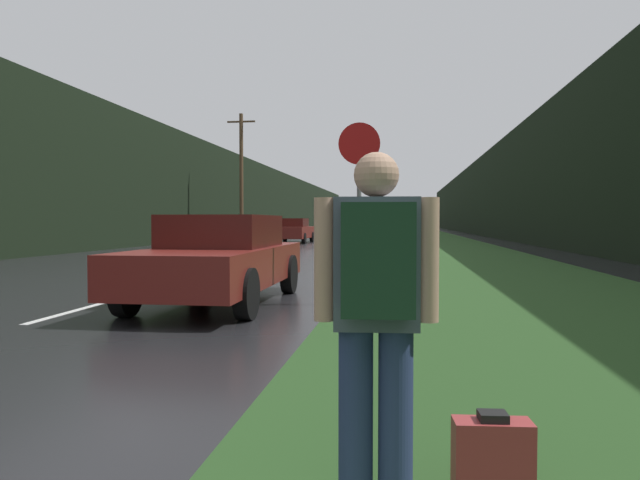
% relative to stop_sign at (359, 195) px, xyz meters
% --- Properties ---
extents(grass_verge, '(6.00, 240.00, 0.02)m').
position_rel_stop_sign_xyz_m(grass_verge, '(2.63, 31.01, -1.71)').
color(grass_verge, '#26471E').
rests_on(grass_verge, ground_plane).
extents(lane_stripe_b, '(0.12, 3.00, 0.01)m').
position_rel_stop_sign_xyz_m(lane_stripe_b, '(-4.06, -0.87, -1.72)').
color(lane_stripe_b, silver).
rests_on(lane_stripe_b, ground_plane).
extents(lane_stripe_c, '(0.12, 3.00, 0.01)m').
position_rel_stop_sign_xyz_m(lane_stripe_c, '(-4.06, 6.13, -1.72)').
color(lane_stripe_c, silver).
rests_on(lane_stripe_c, ground_plane).
extents(lane_stripe_d, '(0.12, 3.00, 0.01)m').
position_rel_stop_sign_xyz_m(lane_stripe_d, '(-4.06, 13.13, -1.72)').
color(lane_stripe_d, silver).
rests_on(lane_stripe_d, ground_plane).
extents(treeline_far_side, '(2.00, 140.00, 6.84)m').
position_rel_stop_sign_xyz_m(treeline_far_side, '(-13.74, 41.01, 1.70)').
color(treeline_far_side, black).
rests_on(treeline_far_side, ground_plane).
extents(treeline_near_side, '(2.00, 140.00, 7.18)m').
position_rel_stop_sign_xyz_m(treeline_near_side, '(8.63, 41.01, 1.87)').
color(treeline_near_side, black).
rests_on(treeline_near_side, ground_plane).
extents(utility_pole_far, '(1.80, 0.24, 8.09)m').
position_rel_stop_sign_xyz_m(utility_pole_far, '(-9.44, 26.16, 2.46)').
color(utility_pole_far, '#4C3823').
rests_on(utility_pole_far, ground_plane).
extents(stop_sign, '(0.65, 0.07, 2.84)m').
position_rel_stop_sign_xyz_m(stop_sign, '(0.00, 0.00, 0.00)').
color(stop_sign, slate).
rests_on(stop_sign, ground_plane).
extents(hitchhiker_with_backpack, '(0.56, 0.42, 1.62)m').
position_rel_stop_sign_xyz_m(hitchhiker_with_backpack, '(0.56, -6.35, -0.79)').
color(hitchhiker_with_backpack, navy).
rests_on(hitchhiker_with_backpack, ground_plane).
extents(suitcase, '(0.37, 0.18, 0.42)m').
position_rel_stop_sign_xyz_m(suitcase, '(1.09, -6.18, -1.53)').
color(suitcase, '#9E3333').
rests_on(suitcase, ground_plane).
extents(car_passing_near, '(1.90, 4.60, 1.40)m').
position_rel_stop_sign_xyz_m(car_passing_near, '(-2.21, -0.13, -1.00)').
color(car_passing_near, maroon).
rests_on(car_passing_near, ground_plane).
extents(car_passing_far, '(1.91, 4.28, 1.34)m').
position_rel_stop_sign_xyz_m(car_passing_far, '(-2.21, 19.34, -1.02)').
color(car_passing_far, '#BCBCBC').
rests_on(car_passing_far, ground_plane).
extents(car_oncoming, '(1.94, 4.76, 1.48)m').
position_rel_stop_sign_xyz_m(car_oncoming, '(-5.90, 25.26, -0.98)').
color(car_oncoming, maroon).
rests_on(car_oncoming, ground_plane).
extents(delivery_truck, '(2.40, 7.48, 3.23)m').
position_rel_stop_sign_xyz_m(delivery_truck, '(-5.90, 79.14, -0.01)').
color(delivery_truck, black).
rests_on(delivery_truck, ground_plane).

